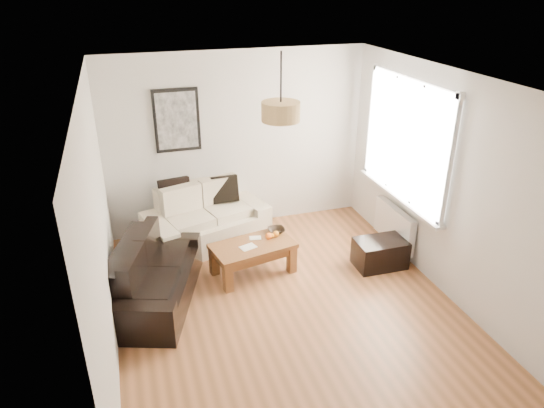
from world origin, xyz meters
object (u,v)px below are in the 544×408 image
object	(u,v)px
loveseat_cream	(206,217)
coffee_table	(253,258)
sofa_leather	(154,274)
ottoman	(380,253)

from	to	relation	value
loveseat_cream	coffee_table	world-z (taller)	loveseat_cream
sofa_leather	loveseat_cream	bearing A→B (deg)	-15.51
sofa_leather	coffee_table	world-z (taller)	sofa_leather
loveseat_cream	sofa_leather	xyz separation A→B (m)	(-0.83, -1.19, -0.05)
sofa_leather	coffee_table	xyz separation A→B (m)	(1.24, 0.23, -0.15)
ottoman	loveseat_cream	bearing A→B (deg)	147.69
coffee_table	ottoman	size ratio (longest dim) A/B	1.58
ottoman	coffee_table	bearing A→B (deg)	168.49
loveseat_cream	sofa_leather	bearing A→B (deg)	-141.23
loveseat_cream	ottoman	world-z (taller)	loveseat_cream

